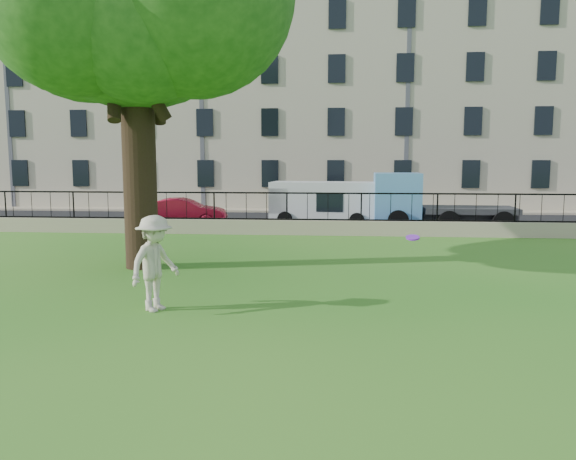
# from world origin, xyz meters

# --- Properties ---
(ground) EXTENTS (120.00, 120.00, 0.00)m
(ground) POSITION_xyz_m (0.00, 0.00, 0.00)
(ground) COLOR #29761C
(ground) RESTS_ON ground
(retaining_wall) EXTENTS (50.00, 0.40, 0.60)m
(retaining_wall) POSITION_xyz_m (0.00, 12.00, 0.30)
(retaining_wall) COLOR tan
(retaining_wall) RESTS_ON ground
(iron_railing) EXTENTS (50.00, 0.05, 1.13)m
(iron_railing) POSITION_xyz_m (0.00, 12.00, 1.15)
(iron_railing) COLOR black
(iron_railing) RESTS_ON retaining_wall
(street) EXTENTS (60.00, 9.00, 0.01)m
(street) POSITION_xyz_m (0.00, 16.70, 0.01)
(street) COLOR black
(street) RESTS_ON ground
(sidewalk) EXTENTS (60.00, 1.40, 0.12)m
(sidewalk) POSITION_xyz_m (0.00, 21.90, 0.06)
(sidewalk) COLOR tan
(sidewalk) RESTS_ON ground
(building_row) EXTENTS (56.40, 10.40, 13.80)m
(building_row) POSITION_xyz_m (0.00, 27.57, 6.92)
(building_row) COLOR #B3A58E
(building_row) RESTS_ON ground
(man) EXTENTS (1.20, 1.45, 1.95)m
(man) POSITION_xyz_m (-1.65, 0.29, 0.98)
(man) COLOR beige
(man) RESTS_ON ground
(frisbee) EXTENTS (0.36, 0.35, 0.12)m
(frisbee) POSITION_xyz_m (3.51, 0.51, 1.54)
(frisbee) COLOR purple
(red_sedan) EXTENTS (4.01, 1.74, 1.28)m
(red_sedan) POSITION_xyz_m (-4.95, 14.40, 0.64)
(red_sedan) COLOR maroon
(red_sedan) RESTS_ON street
(white_van) EXTENTS (4.95, 2.32, 2.01)m
(white_van) POSITION_xyz_m (1.39, 15.40, 1.01)
(white_van) COLOR silver
(white_van) RESTS_ON street
(blue_truck) EXTENTS (5.90, 2.24, 2.45)m
(blue_truck) POSITION_xyz_m (6.60, 14.51, 1.23)
(blue_truck) COLOR #5997D2
(blue_truck) RESTS_ON street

